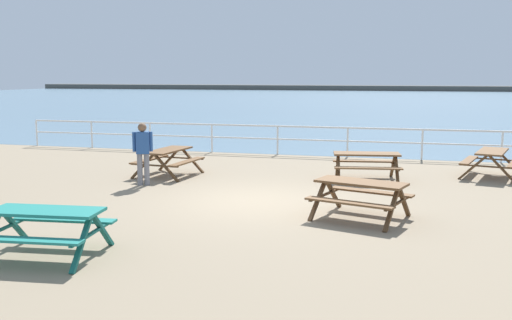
# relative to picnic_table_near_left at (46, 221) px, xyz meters

# --- Properties ---
(ground_plane) EXTENTS (30.00, 24.00, 0.20)m
(ground_plane) POSITION_rel_picnic_table_near_left_xyz_m (2.23, 4.82, -0.68)
(ground_plane) COLOR gray
(sea_band) EXTENTS (142.00, 90.00, 0.01)m
(sea_band) POSITION_rel_picnic_table_near_left_xyz_m (2.23, 57.57, -0.58)
(sea_band) COLOR slate
(sea_band) RESTS_ON ground
(distant_shoreline) EXTENTS (142.00, 6.00, 1.80)m
(distant_shoreline) POSITION_rel_picnic_table_near_left_xyz_m (2.23, 100.57, -0.58)
(distant_shoreline) COLOR #4C4C47
(distant_shoreline) RESTS_ON ground
(seaward_railing) EXTENTS (23.07, 0.07, 1.08)m
(seaward_railing) POSITION_rel_picnic_table_near_left_xyz_m (2.23, 12.57, 0.18)
(seaward_railing) COLOR white
(seaward_railing) RESTS_ON ground
(picnic_table_near_left) EXTENTS (1.96, 1.72, 0.80)m
(picnic_table_near_left) POSITION_rel_picnic_table_near_left_xyz_m (0.00, 0.00, 0.00)
(picnic_table_near_left) COLOR #1E7A70
(picnic_table_near_left) RESTS_ON ground
(picnic_table_near_right) EXTENTS (1.69, 1.94, 0.80)m
(picnic_table_near_right) POSITION_rel_picnic_table_near_left_xyz_m (-1.13, 7.41, 0.00)
(picnic_table_near_right) COLOR brown
(picnic_table_near_right) RESTS_ON ground
(picnic_table_mid_centre) EXTENTS (1.90, 2.11, 0.80)m
(picnic_table_mid_centre) POSITION_rel_picnic_table_near_left_xyz_m (7.92, 9.59, 0.00)
(picnic_table_mid_centre) COLOR brown
(picnic_table_mid_centre) RESTS_ON ground
(picnic_table_far_left) EXTENTS (2.02, 1.79, 0.80)m
(picnic_table_far_left) POSITION_rel_picnic_table_near_left_xyz_m (4.49, 8.14, 0.00)
(picnic_table_far_left) COLOR brown
(picnic_table_far_left) RESTS_ON ground
(picnic_table_seaward) EXTENTS (2.15, 1.95, 0.80)m
(picnic_table_seaward) POSITION_rel_picnic_table_near_left_xyz_m (4.70, 3.80, 0.00)
(picnic_table_seaward) COLOR brown
(picnic_table_seaward) RESTS_ON ground
(visitor) EXTENTS (0.49, 0.34, 1.66)m
(visitor) POSITION_rel_picnic_table_near_left_xyz_m (-1.18, 5.91, 0.36)
(visitor) COLOR slate
(visitor) RESTS_ON ground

